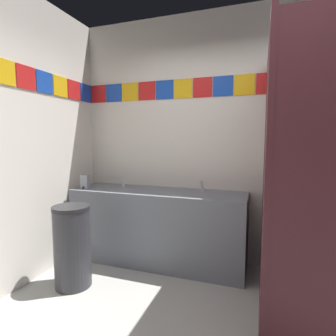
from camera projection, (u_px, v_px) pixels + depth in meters
name	position (u px, v px, depth m)	size (l,w,h in m)	color
wall_back	(243.00, 139.00, 3.01)	(3.88, 0.09, 2.83)	silver
vanity_counter	(158.00, 226.00, 3.10)	(1.98, 0.56, 0.83)	slate
faucet_left	(122.00, 183.00, 3.30)	(0.04, 0.10, 0.14)	silver
faucet_right	(202.00, 187.00, 2.98)	(0.04, 0.10, 0.14)	silver
soap_dispenser	(85.00, 182.00, 3.18)	(0.09, 0.09, 0.16)	gray
stall_divider	(291.00, 183.00, 1.94)	(0.92, 1.47, 2.21)	#471E23
toilet	(320.00, 263.00, 2.44)	(0.39, 0.49, 0.74)	white
trash_bin	(72.00, 246.00, 2.59)	(0.35, 0.35, 0.79)	#333338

